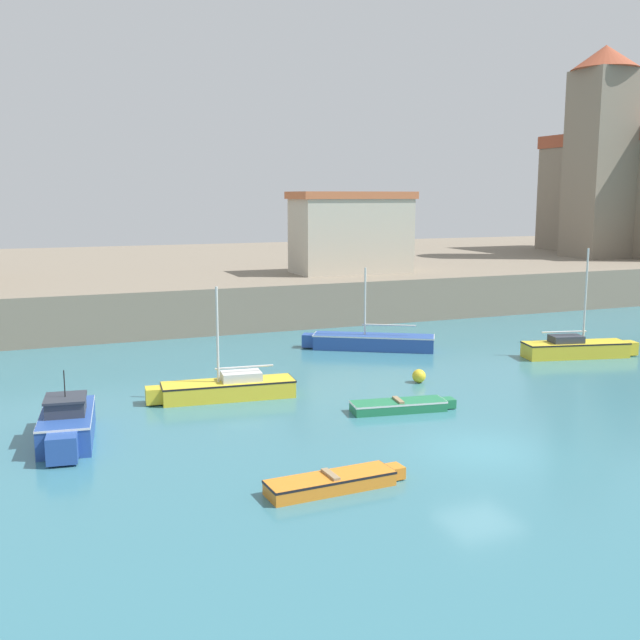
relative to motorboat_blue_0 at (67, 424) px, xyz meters
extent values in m
plane|color=teal|center=(12.40, -5.90, -0.61)|extent=(200.00, 200.00, 0.00)
cube|color=gray|center=(12.40, 36.78, 0.78)|extent=(120.00, 40.00, 2.79)
cube|color=#284C9E|center=(0.02, 0.18, -0.12)|extent=(2.15, 4.18, 0.98)
cube|color=#284C9E|center=(-0.27, -2.18, -0.12)|extent=(1.00, 0.86, 0.84)
cube|color=white|center=(0.02, 0.18, 0.33)|extent=(2.17, 4.23, 0.07)
cube|color=#333842|center=(0.00, -0.02, 0.62)|extent=(1.41, 1.55, 0.50)
cube|color=#2D333D|center=(0.00, -0.02, 0.91)|extent=(1.51, 1.68, 0.08)
cylinder|color=black|center=(0.00, -0.02, 1.40)|extent=(0.04, 0.04, 0.90)
cube|color=#237A4C|center=(11.99, -0.91, -0.41)|extent=(3.72, 1.57, 0.40)
cube|color=#237A4C|center=(14.01, -1.22, -0.41)|extent=(0.55, 0.64, 0.34)
cube|color=white|center=(11.99, -0.91, -0.25)|extent=(3.76, 1.58, 0.07)
cube|color=#997F5B|center=(11.99, -0.91, -0.17)|extent=(0.33, 0.91, 0.08)
cube|color=orange|center=(6.61, -7.13, -0.40)|extent=(3.75, 1.23, 0.42)
cube|color=orange|center=(8.68, -7.00, -0.40)|extent=(0.49, 0.58, 0.36)
cube|color=black|center=(6.61, -7.13, -0.23)|extent=(3.78, 1.25, 0.07)
cube|color=#997F5B|center=(6.61, -7.13, -0.15)|extent=(0.25, 0.87, 0.08)
cube|color=yellow|center=(24.89, 4.36, -0.22)|extent=(5.48, 2.55, 0.78)
cube|color=yellow|center=(27.78, 3.70, -0.22)|extent=(0.79, 0.90, 0.67)
cube|color=black|center=(24.89, 4.36, 0.13)|extent=(5.53, 2.57, 0.07)
cylinder|color=silver|center=(25.28, 4.27, 2.56)|extent=(0.10, 0.10, 4.77)
cylinder|color=silver|center=(24.25, 4.51, 0.72)|extent=(2.34, 0.61, 0.08)
cube|color=#333842|center=(24.38, 4.48, 0.35)|extent=(1.77, 1.31, 0.36)
cube|color=yellow|center=(6.42, 3.26, -0.25)|extent=(5.43, 1.94, 0.72)
cube|color=yellow|center=(3.46, 3.55, -0.25)|extent=(0.71, 0.84, 0.61)
cube|color=black|center=(6.42, 3.26, 0.07)|extent=(5.49, 1.96, 0.07)
cylinder|color=silver|center=(6.02, 3.30, 2.05)|extent=(0.10, 0.10, 3.89)
cylinder|color=silver|center=(7.08, 3.19, 0.66)|extent=(2.39, 0.32, 0.08)
cube|color=silver|center=(6.95, 3.21, 0.29)|extent=(1.69, 1.14, 0.36)
cube|color=#284C9E|center=(16.16, 9.90, -0.21)|extent=(6.23, 4.50, 0.80)
cube|color=#284C9E|center=(13.14, 11.69, -0.21)|extent=(0.97, 1.03, 0.68)
cube|color=white|center=(16.16, 9.90, 0.15)|extent=(6.29, 4.55, 0.07)
cylinder|color=silver|center=(15.75, 10.15, 1.99)|extent=(0.10, 0.10, 3.60)
cylinder|color=silver|center=(16.85, 9.50, 0.74)|extent=(2.51, 1.53, 0.08)
sphere|color=yellow|center=(14.90, 2.68, -0.31)|extent=(0.60, 0.60, 0.60)
cube|color=gray|center=(52.40, 29.00, 7.13)|extent=(9.42, 17.01, 9.92)
cube|color=gray|center=(45.51, 26.45, 10.07)|extent=(4.36, 4.36, 15.80)
cone|color=#9E472D|center=(45.51, 26.45, 18.97)|extent=(5.67, 5.67, 2.00)
cube|color=#BCB29E|center=(20.40, 22.46, 4.74)|extent=(7.94, 4.02, 5.12)
cube|color=#C1663D|center=(20.40, 22.46, 7.55)|extent=(8.34, 4.22, 0.50)
camera|label=1|loc=(-1.03, -25.53, 7.57)|focal=42.00mm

